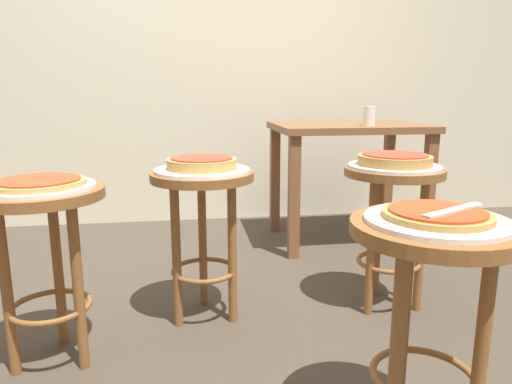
{
  "coord_description": "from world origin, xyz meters",
  "views": [
    {
      "loc": [
        -0.16,
        -1.82,
        0.93
      ],
      "look_at": [
        0.1,
        -0.09,
        0.56
      ],
      "focal_mm": 32.86,
      "sensor_mm": 36.0,
      "label": 1
    }
  ],
  "objects_px": {
    "stool_middle": "(43,233)",
    "serving_plate_middle": "(39,187)",
    "serving_plate_foreground": "(436,220)",
    "dining_table": "(348,145)",
    "stool_leftside": "(392,203)",
    "serving_plate_rear": "(202,170)",
    "stool_rear": "(203,209)",
    "pizza_foreground": "(437,214)",
    "pizza_rear": "(202,163)",
    "stool_foreground": "(431,281)",
    "serving_plate_leftside": "(394,166)",
    "pizza_leftside": "(395,160)",
    "cup_near_edge": "(369,116)",
    "pizza_middle": "(38,182)",
    "pizza_server_knife": "(454,210)"
  },
  "relations": [
    {
      "from": "pizza_foreground",
      "to": "serving_plate_middle",
      "type": "relative_size",
      "value": 0.73
    },
    {
      "from": "serving_plate_foreground",
      "to": "stool_foreground",
      "type": "bearing_deg",
      "value": -116.57
    },
    {
      "from": "pizza_leftside",
      "to": "pizza_foreground",
      "type": "bearing_deg",
      "value": -108.33
    },
    {
      "from": "dining_table",
      "to": "stool_leftside",
      "type": "bearing_deg",
      "value": -98.04
    },
    {
      "from": "stool_leftside",
      "to": "serving_plate_rear",
      "type": "xyz_separation_m",
      "value": [
        -0.8,
        0.02,
        0.16
      ]
    },
    {
      "from": "serving_plate_rear",
      "to": "cup_near_edge",
      "type": "distance_m",
      "value": 1.26
    },
    {
      "from": "serving_plate_foreground",
      "to": "serving_plate_middle",
      "type": "height_order",
      "value": "same"
    },
    {
      "from": "pizza_middle",
      "to": "pizza_leftside",
      "type": "xyz_separation_m",
      "value": [
        1.35,
        0.24,
        0.01
      ]
    },
    {
      "from": "stool_leftside",
      "to": "serving_plate_rear",
      "type": "bearing_deg",
      "value": 178.43
    },
    {
      "from": "stool_leftside",
      "to": "stool_rear",
      "type": "distance_m",
      "value": 0.8
    },
    {
      "from": "serving_plate_middle",
      "to": "stool_rear",
      "type": "distance_m",
      "value": 0.62
    },
    {
      "from": "stool_middle",
      "to": "pizza_server_knife",
      "type": "height_order",
      "value": "pizza_server_knife"
    },
    {
      "from": "pizza_middle",
      "to": "stool_leftside",
      "type": "relative_size",
      "value": 0.48
    },
    {
      "from": "stool_foreground",
      "to": "stool_leftside",
      "type": "xyz_separation_m",
      "value": [
        0.27,
        0.82,
        0.0
      ]
    },
    {
      "from": "stool_middle",
      "to": "serving_plate_leftside",
      "type": "bearing_deg",
      "value": 9.95
    },
    {
      "from": "serving_plate_foreground",
      "to": "cup_near_edge",
      "type": "relative_size",
      "value": 3.14
    },
    {
      "from": "cup_near_edge",
      "to": "pizza_server_knife",
      "type": "height_order",
      "value": "cup_near_edge"
    },
    {
      "from": "stool_rear",
      "to": "serving_plate_rear",
      "type": "relative_size",
      "value": 1.64
    },
    {
      "from": "serving_plate_rear",
      "to": "pizza_foreground",
      "type": "bearing_deg",
      "value": -57.49
    },
    {
      "from": "pizza_server_knife",
      "to": "dining_table",
      "type": "bearing_deg",
      "value": 51.05
    },
    {
      "from": "serving_plate_foreground",
      "to": "dining_table",
      "type": "bearing_deg",
      "value": 77.09
    },
    {
      "from": "pizza_foreground",
      "to": "stool_rear",
      "type": "distance_m",
      "value": 1.01
    },
    {
      "from": "serving_plate_foreground",
      "to": "pizza_foreground",
      "type": "relative_size",
      "value": 1.33
    },
    {
      "from": "stool_middle",
      "to": "pizza_server_knife",
      "type": "distance_m",
      "value": 1.27
    },
    {
      "from": "pizza_foreground",
      "to": "stool_middle",
      "type": "xyz_separation_m",
      "value": [
        -1.08,
        0.58,
        -0.17
      ]
    },
    {
      "from": "stool_foreground",
      "to": "pizza_server_knife",
      "type": "xyz_separation_m",
      "value": [
        0.03,
        -0.02,
        0.19
      ]
    },
    {
      "from": "stool_middle",
      "to": "serving_plate_middle",
      "type": "height_order",
      "value": "serving_plate_middle"
    },
    {
      "from": "stool_rear",
      "to": "cup_near_edge",
      "type": "bearing_deg",
      "value": 36.9
    },
    {
      "from": "stool_middle",
      "to": "pizza_rear",
      "type": "bearing_deg",
      "value": 25.41
    },
    {
      "from": "stool_foreground",
      "to": "stool_rear",
      "type": "height_order",
      "value": "same"
    },
    {
      "from": "stool_leftside",
      "to": "serving_plate_leftside",
      "type": "height_order",
      "value": "serving_plate_leftside"
    },
    {
      "from": "serving_plate_middle",
      "to": "serving_plate_leftside",
      "type": "relative_size",
      "value": 0.93
    },
    {
      "from": "cup_near_edge",
      "to": "pizza_foreground",
      "type": "bearing_deg",
      "value": -106.23
    },
    {
      "from": "pizza_middle",
      "to": "dining_table",
      "type": "bearing_deg",
      "value": 38.62
    },
    {
      "from": "serving_plate_leftside",
      "to": "pizza_rear",
      "type": "bearing_deg",
      "value": 178.43
    },
    {
      "from": "serving_plate_middle",
      "to": "serving_plate_leftside",
      "type": "height_order",
      "value": "same"
    },
    {
      "from": "cup_near_edge",
      "to": "pizza_leftside",
      "type": "bearing_deg",
      "value": -103.97
    },
    {
      "from": "pizza_foreground",
      "to": "serving_plate_rear",
      "type": "xyz_separation_m",
      "value": [
        -0.53,
        0.84,
        -0.02
      ]
    },
    {
      "from": "stool_foreground",
      "to": "pizza_server_knife",
      "type": "relative_size",
      "value": 2.83
    },
    {
      "from": "stool_foreground",
      "to": "pizza_rear",
      "type": "height_order",
      "value": "pizza_rear"
    },
    {
      "from": "stool_foreground",
      "to": "cup_near_edge",
      "type": "relative_size",
      "value": 5.64
    },
    {
      "from": "stool_foreground",
      "to": "stool_middle",
      "type": "distance_m",
      "value": 1.22
    },
    {
      "from": "pizza_foreground",
      "to": "serving_plate_middle",
      "type": "distance_m",
      "value": 1.22
    },
    {
      "from": "stool_leftside",
      "to": "pizza_leftside",
      "type": "height_order",
      "value": "pizza_leftside"
    },
    {
      "from": "dining_table",
      "to": "pizza_server_knife",
      "type": "distance_m",
      "value": 1.82
    },
    {
      "from": "cup_near_edge",
      "to": "stool_foreground",
      "type": "bearing_deg",
      "value": -106.23
    },
    {
      "from": "pizza_foreground",
      "to": "pizza_rear",
      "type": "xyz_separation_m",
      "value": [
        -0.53,
        0.84,
        0.01
      ]
    },
    {
      "from": "stool_leftside",
      "to": "dining_table",
      "type": "relative_size",
      "value": 0.69
    },
    {
      "from": "pizza_rear",
      "to": "pizza_foreground",
      "type": "bearing_deg",
      "value": -57.49
    },
    {
      "from": "pizza_middle",
      "to": "cup_near_edge",
      "type": "height_order",
      "value": "cup_near_edge"
    }
  ]
}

